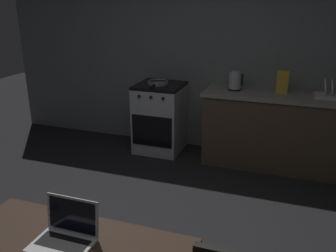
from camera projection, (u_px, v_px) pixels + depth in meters
back_wall at (227, 54)px, 4.69m from camera, size 6.40×0.10×2.58m
kitchen_counter at (293, 132)px, 4.38m from camera, size 2.16×0.64×0.92m
stove_oven at (160, 118)px, 4.91m from camera, size 0.60×0.62×0.92m
laptop at (65, 235)px, 1.95m from camera, size 0.32×0.25×0.23m
electric_kettle at (235, 81)px, 4.42m from camera, size 0.17×0.15×0.23m
frying_pan at (158, 83)px, 4.73m from camera, size 0.27×0.44×0.05m
cereal_box at (283, 82)px, 4.25m from camera, size 0.13×0.05×0.27m
dish_rack at (331, 94)px, 4.10m from camera, size 0.34×0.26×0.21m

